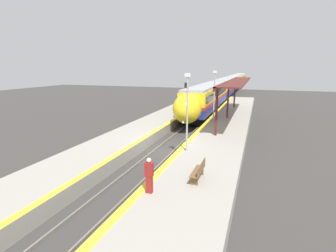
{
  "coord_description": "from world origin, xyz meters",
  "views": [
    {
      "loc": [
        6.47,
        -17.84,
        6.32
      ],
      "look_at": [
        0.55,
        -0.68,
        2.2
      ],
      "focal_mm": 28.0,
      "sensor_mm": 36.0,
      "label": 1
    }
  ],
  "objects": [
    {
      "name": "ground_plane",
      "position": [
        0.0,
        0.0,
        0.0
      ],
      "size": [
        120.0,
        120.0,
        0.0
      ],
      "primitive_type": "plane",
      "color": "#383533"
    },
    {
      "name": "rail_left",
      "position": [
        -0.72,
        0.0,
        0.07
      ],
      "size": [
        0.08,
        90.0,
        0.15
      ],
      "primitive_type": "cube",
      "color": "slate",
      "rests_on": "ground_plane"
    },
    {
      "name": "rail_right",
      "position": [
        0.72,
        0.0,
        0.07
      ],
      "size": [
        0.08,
        90.0,
        0.15
      ],
      "primitive_type": "cube",
      "color": "slate",
      "rests_on": "ground_plane"
    },
    {
      "name": "train",
      "position": [
        0.0,
        44.98,
        2.27
      ],
      "size": [
        2.89,
        80.44,
        3.98
      ],
      "color": "black",
      "rests_on": "ground_plane"
    },
    {
      "name": "platform_right",
      "position": [
        3.68,
        0.0,
        0.43
      ],
      "size": [
        4.23,
        64.0,
        0.87
      ],
      "color": "gray",
      "rests_on": "ground_plane"
    },
    {
      "name": "platform_left",
      "position": [
        -3.5,
        0.0,
        0.43
      ],
      "size": [
        3.87,
        64.0,
        0.87
      ],
      "color": "gray",
      "rests_on": "ground_plane"
    },
    {
      "name": "platform_bench",
      "position": [
        3.99,
        -5.98,
        1.34
      ],
      "size": [
        0.44,
        1.71,
        0.89
      ],
      "color": "brown",
      "rests_on": "platform_right"
    },
    {
      "name": "person_waiting",
      "position": [
        2.21,
        -8.02,
        1.7
      ],
      "size": [
        0.36,
        0.22,
        1.63
      ],
      "color": "maroon",
      "rests_on": "platform_right"
    },
    {
      "name": "railway_signal",
      "position": [
        -2.14,
        13.89,
        2.68
      ],
      "size": [
        0.28,
        0.28,
        4.38
      ],
      "color": "#59595E",
      "rests_on": "ground_plane"
    },
    {
      "name": "lamppost_near",
      "position": [
        2.23,
        -1.78,
        3.78
      ],
      "size": [
        0.36,
        0.2,
        5.07
      ],
      "color": "#9E9EA3",
      "rests_on": "platform_right"
    },
    {
      "name": "lamppost_mid",
      "position": [
        2.23,
        8.8,
        3.78
      ],
      "size": [
        0.36,
        0.2,
        5.07
      ],
      "color": "#9E9EA3",
      "rests_on": "platform_right"
    },
    {
      "name": "station_canopy",
      "position": [
        3.99,
        10.94,
        4.63
      ],
      "size": [
        2.02,
        19.05,
        4.02
      ],
      "color": "#511E19",
      "rests_on": "platform_right"
    }
  ]
}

